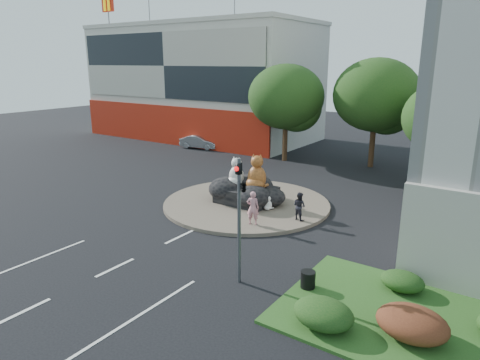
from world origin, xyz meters
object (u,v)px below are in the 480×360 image
at_px(kitten_calico, 220,193).
at_px(parked_car, 200,142).
at_px(cat_white, 236,171).
at_px(pedestrian_dark, 299,206).
at_px(cat_tabby, 257,172).
at_px(kitten_white, 268,203).
at_px(pedestrian_pink, 253,208).
at_px(litter_bin, 308,279).

relative_size(kitten_calico, parked_car, 0.24).
xyz_separation_m(kitten_calico, parked_car, (-12.15, 12.72, -0.02)).
height_order(cat_white, pedestrian_dark, cat_white).
distance_m(cat_tabby, kitten_white, 2.01).
xyz_separation_m(cat_tabby, pedestrian_dark, (3.33, -0.99, -1.21)).
xyz_separation_m(pedestrian_pink, pedestrian_dark, (1.69, 1.97, -0.13)).
bearing_deg(pedestrian_pink, kitten_calico, -51.61).
bearing_deg(cat_white, kitten_calico, -135.74).
xyz_separation_m(pedestrian_pink, litter_bin, (5.19, -4.15, -0.65)).
distance_m(pedestrian_pink, pedestrian_dark, 2.60).
bearing_deg(kitten_white, pedestrian_dark, -16.60).
bearing_deg(kitten_white, kitten_calico, 179.49).
xyz_separation_m(cat_tabby, kitten_white, (1.15, -0.57, -1.55)).
bearing_deg(pedestrian_dark, kitten_calico, 14.41).
relative_size(cat_tabby, litter_bin, 3.28).
bearing_deg(pedestrian_pink, kitten_white, -101.03).
bearing_deg(pedestrian_dark, litter_bin, 135.38).
distance_m(cat_tabby, parked_car, 18.60).
height_order(cat_white, kitten_white, cat_white).
distance_m(parked_car, litter_bin, 28.36).
relative_size(cat_tabby, kitten_white, 2.53).
height_order(cat_tabby, kitten_calico, cat_tabby).
height_order(kitten_white, pedestrian_pink, pedestrian_pink).
bearing_deg(parked_car, pedestrian_pink, -144.53).
distance_m(kitten_calico, pedestrian_pink, 4.31).
distance_m(cat_white, pedestrian_pink, 4.23).
bearing_deg(pedestrian_dark, pedestrian_pink, 65.03).
xyz_separation_m(parked_car, litter_bin, (21.10, -18.95, -0.21)).
bearing_deg(parked_car, cat_white, -144.49).
bearing_deg(parked_car, cat_tabby, -141.29).
distance_m(kitten_calico, pedestrian_dark, 5.45).
height_order(cat_white, parked_car, cat_white).
bearing_deg(pedestrian_dark, cat_tabby, -0.92).
xyz_separation_m(cat_white, parked_car, (-12.89, 11.98, -1.36)).
bearing_deg(parked_car, litter_bin, -143.52).
relative_size(kitten_calico, kitten_white, 1.14).
relative_size(cat_tabby, pedestrian_pink, 1.20).
bearing_deg(litter_bin, pedestrian_pink, 141.35).
relative_size(kitten_white, parked_car, 0.21).
bearing_deg(cat_white, cat_tabby, 5.17).
distance_m(cat_tabby, litter_bin, 10.01).
xyz_separation_m(kitten_white, litter_bin, (5.68, -6.54, -0.18)).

